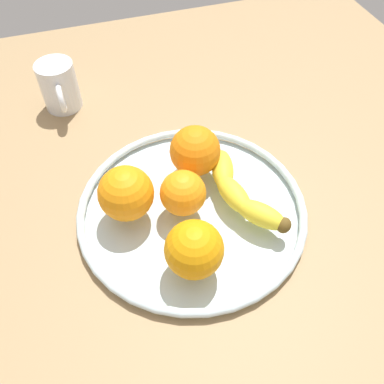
{
  "coord_description": "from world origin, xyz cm",
  "views": [
    {
      "loc": [
        34.43,
        -11.07,
        49.02
      ],
      "look_at": [
        0.0,
        0.0,
        4.8
      ],
      "focal_mm": 38.26,
      "sensor_mm": 36.0,
      "label": 1
    }
  ],
  "objects_px": {
    "banana": "(240,193)",
    "ambient_mug": "(59,86)",
    "fruit_bowl": "(192,209)",
    "orange_front_right": "(126,193)",
    "orange_back_left": "(194,249)",
    "orange_center": "(195,151)",
    "orange_front_left": "(182,190)"
  },
  "relations": [
    {
      "from": "fruit_bowl",
      "to": "ambient_mug",
      "type": "bearing_deg",
      "value": -153.95
    },
    {
      "from": "ambient_mug",
      "to": "banana",
      "type": "bearing_deg",
      "value": 34.36
    },
    {
      "from": "fruit_bowl",
      "to": "orange_center",
      "type": "relative_size",
      "value": 4.37
    },
    {
      "from": "ambient_mug",
      "to": "fruit_bowl",
      "type": "bearing_deg",
      "value": 26.05
    },
    {
      "from": "orange_center",
      "to": "ambient_mug",
      "type": "height_order",
      "value": "orange_center"
    },
    {
      "from": "fruit_bowl",
      "to": "banana",
      "type": "relative_size",
      "value": 1.89
    },
    {
      "from": "orange_front_right",
      "to": "orange_front_left",
      "type": "bearing_deg",
      "value": 79.9
    },
    {
      "from": "banana",
      "to": "orange_center",
      "type": "relative_size",
      "value": 2.31
    },
    {
      "from": "orange_center",
      "to": "orange_front_left",
      "type": "relative_size",
      "value": 1.18
    },
    {
      "from": "banana",
      "to": "ambient_mug",
      "type": "height_order",
      "value": "ambient_mug"
    },
    {
      "from": "orange_front_left",
      "to": "ambient_mug",
      "type": "xyz_separation_m",
      "value": [
        -0.3,
        -0.14,
        -0.01
      ]
    },
    {
      "from": "orange_front_right",
      "to": "orange_center",
      "type": "distance_m",
      "value": 0.13
    },
    {
      "from": "orange_back_left",
      "to": "ambient_mug",
      "type": "height_order",
      "value": "orange_back_left"
    },
    {
      "from": "fruit_bowl",
      "to": "banana",
      "type": "xyz_separation_m",
      "value": [
        0.01,
        0.07,
        0.03
      ]
    },
    {
      "from": "orange_back_left",
      "to": "ambient_mug",
      "type": "xyz_separation_m",
      "value": [
        -0.4,
        -0.12,
        -0.01
      ]
    },
    {
      "from": "banana",
      "to": "orange_back_left",
      "type": "relative_size",
      "value": 2.35
    },
    {
      "from": "ambient_mug",
      "to": "orange_front_right",
      "type": "bearing_deg",
      "value": 11.99
    },
    {
      "from": "orange_front_right",
      "to": "fruit_bowl",
      "type": "bearing_deg",
      "value": 78.32
    },
    {
      "from": "orange_front_right",
      "to": "orange_back_left",
      "type": "bearing_deg",
      "value": 28.73
    },
    {
      "from": "orange_front_right",
      "to": "orange_center",
      "type": "xyz_separation_m",
      "value": [
        -0.05,
        0.12,
        -0.0
      ]
    },
    {
      "from": "banana",
      "to": "orange_center",
      "type": "xyz_separation_m",
      "value": [
        -0.08,
        -0.04,
        0.02
      ]
    },
    {
      "from": "fruit_bowl",
      "to": "orange_front_left",
      "type": "bearing_deg",
      "value": -110.35
    },
    {
      "from": "fruit_bowl",
      "to": "orange_back_left",
      "type": "height_order",
      "value": "orange_back_left"
    },
    {
      "from": "orange_center",
      "to": "ambient_mug",
      "type": "xyz_separation_m",
      "value": [
        -0.24,
        -0.18,
        -0.01
      ]
    },
    {
      "from": "banana",
      "to": "orange_front_right",
      "type": "height_order",
      "value": "orange_front_right"
    },
    {
      "from": "banana",
      "to": "orange_front_right",
      "type": "xyz_separation_m",
      "value": [
        -0.03,
        -0.16,
        0.02
      ]
    },
    {
      "from": "orange_front_right",
      "to": "ambient_mug",
      "type": "xyz_separation_m",
      "value": [
        -0.29,
        -0.06,
        -0.01
      ]
    },
    {
      "from": "fruit_bowl",
      "to": "orange_front_left",
      "type": "relative_size",
      "value": 5.15
    },
    {
      "from": "orange_front_right",
      "to": "orange_back_left",
      "type": "relative_size",
      "value": 1.03
    },
    {
      "from": "orange_front_right",
      "to": "orange_front_left",
      "type": "xyz_separation_m",
      "value": [
        0.01,
        0.08,
        -0.01
      ]
    },
    {
      "from": "banana",
      "to": "ambient_mug",
      "type": "bearing_deg",
      "value": -157.69
    },
    {
      "from": "banana",
      "to": "orange_front_left",
      "type": "relative_size",
      "value": 2.72
    }
  ]
}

